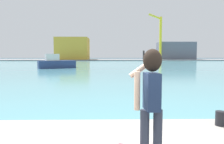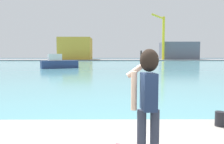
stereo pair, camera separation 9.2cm
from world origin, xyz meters
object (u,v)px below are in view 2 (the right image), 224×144
object	(u,v)px
person_photographer	(148,94)
warehouse_right	(179,51)
warehouse_left	(76,49)
port_crane	(162,33)
harbor_bollard	(220,119)
boat_moored	(59,63)

from	to	relation	value
person_photographer	warehouse_right	xyz separation A→B (m)	(28.63, 92.30, 2.27)
warehouse_left	port_crane	world-z (taller)	port_crane
harbor_bollard	warehouse_right	distance (m)	94.46
warehouse_left	warehouse_right	bearing A→B (deg)	2.57
boat_moored	warehouse_right	xyz separation A→B (m)	(38.16, 57.19, 3.11)
harbor_bollard	boat_moored	xyz separation A→B (m)	(-11.50, 33.38, 0.06)
port_crane	boat_moored	bearing A→B (deg)	-120.36
warehouse_right	person_photographer	bearing A→B (deg)	-107.23
person_photographer	boat_moored	xyz separation A→B (m)	(-9.53, 35.11, -0.84)
person_photographer	port_crane	bearing A→B (deg)	-17.16
person_photographer	warehouse_left	distance (m)	91.65
person_photographer	warehouse_left	bearing A→B (deg)	5.48
warehouse_right	harbor_bollard	bearing A→B (deg)	-106.40
person_photographer	boat_moored	distance (m)	36.39
person_photographer	warehouse_left	xyz separation A→B (m)	(-15.15, 90.33, 3.11)
port_crane	person_photographer	bearing A→B (deg)	-103.12
person_photographer	port_crane	xyz separation A→B (m)	(19.87, 85.29, 9.08)
warehouse_right	port_crane	distance (m)	13.12
boat_moored	warehouse_right	world-z (taller)	warehouse_right
harbor_bollard	warehouse_left	size ratio (longest dim) A/B	0.03
boat_moored	warehouse_left	world-z (taller)	warehouse_left
boat_moored	harbor_bollard	bearing A→B (deg)	-95.87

